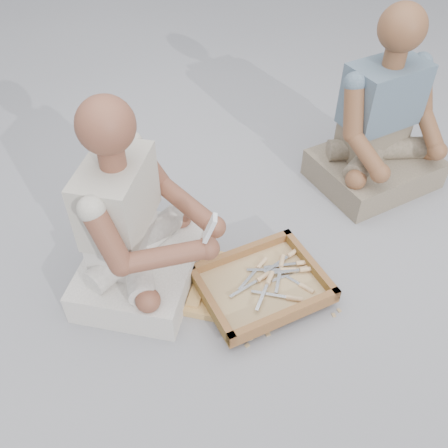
{
  "coord_description": "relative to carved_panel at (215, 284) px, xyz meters",
  "views": [
    {
      "loc": [
        -0.26,
        -1.31,
        1.76
      ],
      "look_at": [
        -0.12,
        0.2,
        0.3
      ],
      "focal_mm": 40.0,
      "sensor_mm": 36.0,
      "label": 1
    }
  ],
  "objects": [
    {
      "name": "ground",
      "position": [
        0.17,
        -0.11,
        -0.02
      ],
      "size": [
        60.0,
        60.0,
        0.0
      ],
      "primitive_type": "plane",
      "color": "#98979D",
      "rests_on": "ground"
    },
    {
      "name": "carved_panel",
      "position": [
        0.0,
        0.0,
        0.0
      ],
      "size": [
        0.65,
        0.53,
        0.04
      ],
      "primitive_type": "cube",
      "rotation": [
        0.0,
        0.0,
        -0.32
      ],
      "color": "#B07644",
      "rests_on": "ground"
    },
    {
      "name": "tool_tray",
      "position": [
        0.2,
        -0.06,
        0.04
      ],
      "size": [
        0.64,
        0.58,
        0.07
      ],
      "rotation": [
        0.0,
        0.0,
        0.37
      ],
      "color": "brown",
      "rests_on": "carved_panel"
    },
    {
      "name": "chisel_0",
      "position": [
        0.39,
        0.0,
        0.06
      ],
      "size": [
        0.22,
        0.03,
        0.02
      ],
      "rotation": [
        0.0,
        0.0,
        0.05
      ],
      "color": "silver",
      "rests_on": "tool_tray"
    },
    {
      "name": "chisel_1",
      "position": [
        0.19,
        -0.03,
        0.05
      ],
      "size": [
        0.2,
        0.13,
        0.02
      ],
      "rotation": [
        0.0,
        0.0,
        0.55
      ],
      "color": "silver",
      "rests_on": "tool_tray"
    },
    {
      "name": "chisel_2",
      "position": [
        0.2,
        0.05,
        0.05
      ],
      "size": [
        0.16,
        0.18,
        0.02
      ],
      "rotation": [
        0.0,
        0.0,
        0.87
      ],
      "color": "silver",
      "rests_on": "tool_tray"
    },
    {
      "name": "chisel_3",
      "position": [
        0.23,
        -0.06,
        0.06
      ],
      "size": [
        0.11,
        0.21,
        0.02
      ],
      "rotation": [
        0.0,
        0.0,
        1.12
      ],
      "color": "silver",
      "rests_on": "tool_tray"
    },
    {
      "name": "chisel_4",
      "position": [
        0.3,
        0.04,
        0.05
      ],
      "size": [
        0.08,
        0.22,
        0.02
      ],
      "rotation": [
        0.0,
        0.0,
        1.26
      ],
      "color": "silver",
      "rests_on": "tool_tray"
    },
    {
      "name": "chisel_5",
      "position": [
        0.3,
        -0.14,
        0.05
      ],
      "size": [
        0.22,
        0.08,
        0.02
      ],
      "rotation": [
        0.0,
        0.0,
        -0.3
      ],
      "color": "silver",
      "rests_on": "tool_tray"
    },
    {
      "name": "chisel_6",
      "position": [
        0.35,
        0.1,
        0.06
      ],
      "size": [
        0.19,
        0.14,
        0.02
      ],
      "rotation": [
        0.0,
        0.0,
        0.62
      ],
      "color": "silver",
      "rests_on": "tool_tray"
    },
    {
      "name": "chisel_7",
      "position": [
        0.4,
        0.02,
        0.05
      ],
      "size": [
        0.21,
        0.1,
        0.02
      ],
      "rotation": [
        0.0,
        0.0,
        0.36
      ],
      "color": "silver",
      "rests_on": "tool_tray"
    },
    {
      "name": "chisel_8",
      "position": [
        0.31,
        0.02,
        0.05
      ],
      "size": [
        0.22,
        0.04,
        0.02
      ],
      "rotation": [
        0.0,
        0.0,
        -0.09
      ],
      "color": "silver",
      "rests_on": "tool_tray"
    },
    {
      "name": "chisel_9",
      "position": [
        0.38,
        -0.08,
        0.05
      ],
      "size": [
        0.17,
        0.17,
        0.02
      ],
      "rotation": [
        0.0,
        0.0,
        -0.77
      ],
      "color": "silver",
      "rests_on": "tool_tray"
    },
    {
      "name": "chisel_10",
      "position": [
        0.38,
        0.04,
        0.06
      ],
      "size": [
        0.22,
        0.03,
        0.02
      ],
      "rotation": [
        0.0,
        0.0,
        0.07
      ],
      "color": "silver",
      "rests_on": "tool_tray"
    },
    {
      "name": "wood_chip_0",
      "position": [
        0.11,
        -0.31,
        -0.02
      ],
      "size": [
        0.02,
        0.02,
        0.0
      ],
      "primitive_type": "cube",
      "rotation": [
        0.0,
        0.0,
        0.54
      ],
      "color": "tan",
      "rests_on": "ground"
    },
    {
      "name": "wood_chip_1",
      "position": [
        0.2,
        -0.27,
        -0.02
      ],
      "size": [
        0.02,
        0.02,
        0.0
      ],
      "primitive_type": "cube",
      "rotation": [
        0.0,
        0.0,
        0.29
      ],
      "color": "tan",
      "rests_on": "ground"
    },
    {
      "name": "wood_chip_2",
      "position": [
        0.12,
        -0.28,
        -0.02
      ],
      "size": [
        0.02,
        0.02,
        0.0
      ],
      "primitive_type": "cube",
      "rotation": [
        0.0,
        0.0,
        1.93
      ],
      "color": "tan",
      "rests_on": "ground"
    },
    {
      "name": "wood_chip_3",
      "position": [
        0.28,
        -0.11,
        -0.02
      ],
      "size": [
        0.02,
        0.02,
        0.0
      ],
      "primitive_type": "cube",
      "rotation": [
        0.0,
        0.0,
        3.09
      ],
      "color": "tan",
      "rests_on": "ground"
    },
    {
      "name": "wood_chip_4",
      "position": [
        0.02,
        0.03,
        -0.02
      ],
      "size": [
        0.02,
        0.02,
        0.0
      ],
      "primitive_type": "cube",
      "rotation": [
        0.0,
        0.0,
        1.01
      ],
      "color": "tan",
      "rests_on": "ground"
    },
    {
      "name": "wood_chip_5",
      "position": [
        -0.09,
        0.3,
        -0.02
      ],
      "size": [
        0.02,
        0.02,
        0.0
      ],
      "primitive_type": "cube",
      "rotation": [
        0.0,
        0.0,
        0.18
      ],
      "color": "tan",
      "rests_on": "ground"
    },
    {
      "name": "wood_chip_6",
      "position": [
        0.49,
        -0.2,
        -0.02
      ],
      "size": [
        0.02,
        0.02,
        0.0
      ],
      "primitive_type": "cube",
      "rotation": [
        0.0,
        0.0,
        1.7
      ],
      "color": "tan",
      "rests_on": "ground"
    },
    {
      "name": "wood_chip_7",
      "position": [
        0.52,
        -0.18,
        -0.02
      ],
      "size": [
        0.02,
        0.02,
        0.0
      ],
      "primitive_type": "cube",
      "rotation": [
        0.0,
        0.0,
        1.94
      ],
      "color": "tan",
      "rests_on": "ground"
    },
    {
      "name": "wood_chip_8",
      "position": [
        0.13,
        -0.11,
        -0.02
      ],
      "size": [
        0.02,
        0.02,
        0.0
      ],
      "primitive_type": "cube",
      "rotation": [
        0.0,
        0.0,
        2.54
      ],
      "color": "tan",
      "rests_on": "ground"
    },
    {
      "name": "wood_chip_9",
      "position": [
        0.2,
        -0.06,
        -0.02
      ],
      "size": [
        0.02,
        0.02,
        0.0
      ],
      "primitive_type": "cube",
      "rotation": [
        0.0,
        0.0,
        0.17
      ],
      "color": "tan",
      "rests_on": "ground"
    },
    {
      "name": "craftsman",
      "position": [
        -0.33,
        0.08,
        0.29
      ],
      "size": [
        0.69,
        0.7,
        0.92
      ],
      "rotation": [
        0.0,
        0.0,
        -1.86
      ],
      "color": "silver",
      "rests_on": "ground"
    },
    {
      "name": "companion",
      "position": [
        0.92,
        0.7,
        0.3
      ],
      "size": [
        0.76,
        0.69,
        0.96
      ],
      "rotation": [
        0.0,
        0.0,
        3.56
      ],
      "color": "gray",
      "rests_on": "ground"
    },
    {
      "name": "mobile_phone",
      "position": [
        -0.02,
        -0.07,
        0.43
      ],
      "size": [
        0.06,
        0.06,
        0.12
      ],
      "rotation": [
        -0.35,
        0.0,
        -1.68
      ],
      "color": "silver",
      "rests_on": "craftsman"
    }
  ]
}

